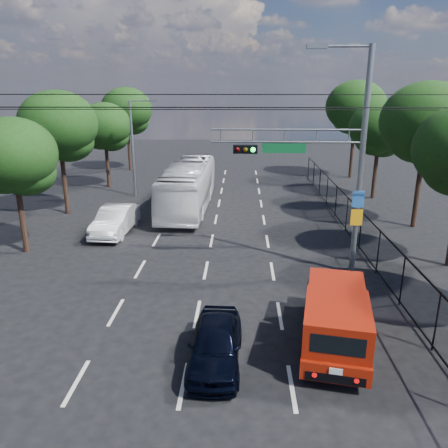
{
  "coord_description": "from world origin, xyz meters",
  "views": [
    {
      "loc": [
        1.53,
        -10.15,
        7.86
      ],
      "look_at": [
        0.9,
        6.06,
        2.8
      ],
      "focal_mm": 35.0,
      "sensor_mm": 36.0,
      "label": 1
    }
  ],
  "objects_px": {
    "navy_hatchback": "(216,343)",
    "white_van": "(115,220)",
    "white_bus": "(188,186)",
    "signal_mast": "(332,155)",
    "red_pickup": "(335,317)"
  },
  "relations": [
    {
      "from": "white_bus",
      "to": "white_van",
      "type": "bearing_deg",
      "value": -120.92
    },
    {
      "from": "signal_mast",
      "to": "navy_hatchback",
      "type": "xyz_separation_m",
      "value": [
        -4.44,
        -6.89,
        -4.6
      ]
    },
    {
      "from": "red_pickup",
      "to": "navy_hatchback",
      "type": "distance_m",
      "value": 3.85
    },
    {
      "from": "signal_mast",
      "to": "white_bus",
      "type": "distance_m",
      "value": 13.39
    },
    {
      "from": "signal_mast",
      "to": "navy_hatchback",
      "type": "bearing_deg",
      "value": -122.83
    },
    {
      "from": "signal_mast",
      "to": "navy_hatchback",
      "type": "height_order",
      "value": "signal_mast"
    },
    {
      "from": "red_pickup",
      "to": "navy_hatchback",
      "type": "bearing_deg",
      "value": -164.87
    },
    {
      "from": "navy_hatchback",
      "to": "white_bus",
      "type": "xyz_separation_m",
      "value": [
        -2.84,
        17.5,
        0.91
      ]
    },
    {
      "from": "signal_mast",
      "to": "navy_hatchback",
      "type": "relative_size",
      "value": 2.52
    },
    {
      "from": "signal_mast",
      "to": "white_van",
      "type": "distance_m",
      "value": 12.73
    },
    {
      "from": "navy_hatchback",
      "to": "white_van",
      "type": "relative_size",
      "value": 0.81
    },
    {
      "from": "navy_hatchback",
      "to": "white_bus",
      "type": "distance_m",
      "value": 17.75
    },
    {
      "from": "red_pickup",
      "to": "navy_hatchback",
      "type": "height_order",
      "value": "red_pickup"
    },
    {
      "from": "signal_mast",
      "to": "navy_hatchback",
      "type": "distance_m",
      "value": 9.4
    },
    {
      "from": "signal_mast",
      "to": "white_bus",
      "type": "bearing_deg",
      "value": 124.48
    }
  ]
}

